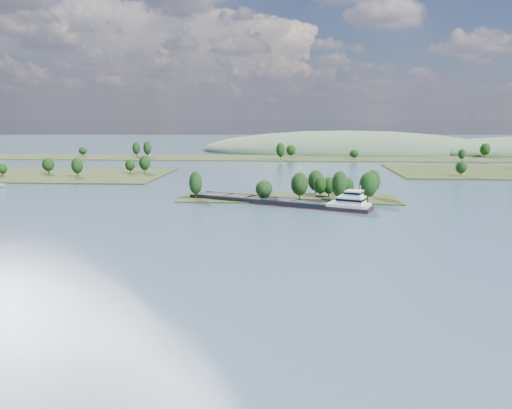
{
  "coord_description": "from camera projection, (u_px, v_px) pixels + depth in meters",
  "views": [
    {
      "loc": [
        1.58,
        -47.85,
        37.82
      ],
      "look_at": [
        -11.48,
        130.0,
        6.0
      ],
      "focal_mm": 35.0,
      "sensor_mm": 36.0,
      "label": 1
    }
  ],
  "objects": [
    {
      "name": "hill_west",
      "position": [
        347.0,
        151.0,
        540.31
      ],
      "size": [
        320.0,
        160.0,
        44.0
      ],
      "primitive_type": "ellipsoid",
      "color": "#435C3F",
      "rests_on": "ground"
    },
    {
      "name": "ground",
      "position": [
        287.0,
        227.0,
        171.55
      ],
      "size": [
        1800.0,
        1800.0,
        0.0
      ],
      "primitive_type": "plane",
      "color": "#3E546B",
      "rests_on": "ground"
    },
    {
      "name": "cargo_barge",
      "position": [
        289.0,
        202.0,
        213.8
      ],
      "size": [
        80.74,
        41.11,
        11.28
      ],
      "color": "black",
      "rests_on": "ground"
    },
    {
      "name": "tree_island",
      "position": [
        306.0,
        190.0,
        227.5
      ],
      "size": [
        100.0,
        30.0,
        14.92
      ],
      "color": "#293316",
      "rests_on": "ground"
    },
    {
      "name": "motorboat",
      "position": [
        2.0,
        185.0,
        266.62
      ],
      "size": [
        6.54,
        5.31,
        2.41
      ],
      "primitive_type": "imported",
      "rotation": [
        0.0,
        0.0,
        1.01
      ],
      "color": "silver",
      "rests_on": "ground"
    },
    {
      "name": "back_shoreline",
      "position": [
        300.0,
        158.0,
        445.49
      ],
      "size": [
        900.0,
        60.0,
        16.01
      ],
      "color": "#293316",
      "rests_on": "ground"
    }
  ]
}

